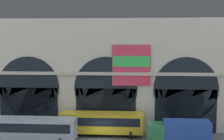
# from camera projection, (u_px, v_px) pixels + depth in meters

# --- Properties ---
(station_building) EXTENTS (46.20, 6.30, 19.70)m
(station_building) POSITION_uv_depth(u_px,v_px,m) (108.00, 62.00, 46.57)
(station_building) COLOR beige
(station_building) RESTS_ON ground
(bus_midwest) EXTENTS (11.00, 3.25, 3.10)m
(bus_midwest) POSITION_uv_depth(u_px,v_px,m) (32.00, 129.00, 39.22)
(bus_midwest) COLOR #ADB2B7
(bus_midwest) RESTS_ON ground
(bus_center) EXTENTS (11.00, 3.25, 3.10)m
(bus_center) POSITION_uv_depth(u_px,v_px,m) (102.00, 123.00, 42.15)
(bus_center) COLOR gold
(bus_center) RESTS_ON ground
(box_truck_mideast) EXTENTS (7.50, 2.91, 3.12)m
(box_truck_mideast) POSITION_uv_depth(u_px,v_px,m) (179.00, 132.00, 38.00)
(box_truck_mideast) COLOR #2D7A42
(box_truck_mideast) RESTS_ON ground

